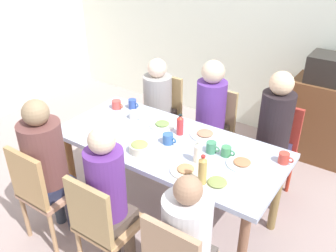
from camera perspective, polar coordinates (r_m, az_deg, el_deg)
name	(u,v)px	position (r m, az deg, el deg)	size (l,w,h in m)	color
ground_plane	(168,211)	(3.47, 0.00, -13.19)	(7.08, 7.08, 0.00)	#A58F8C
wall_back	(267,26)	(4.50, 15.18, 14.91)	(6.14, 0.12, 2.60)	white
dining_table	(168,150)	(3.05, 0.00, -3.85)	(1.92, 0.88, 0.76)	#B0BAD4
chair_0	(274,146)	(3.55, 16.24, -3.08)	(0.40, 0.40, 0.90)	#AF352C
person_0	(274,127)	(3.35, 16.30, -0.20)	(0.30, 0.30, 1.28)	#352954
chair_1	(162,111)	(4.03, -0.94, 2.30)	(0.40, 0.40, 0.90)	tan
person_1	(157,100)	(3.89, -1.74, 4.13)	(0.30, 0.30, 1.14)	#4F4A40
person_2	(187,236)	(2.31, 3.07, -16.88)	(0.30, 0.30, 1.13)	brown
chair_3	(42,190)	(3.06, -19.17, -9.40)	(0.40, 0.40, 0.90)	tan
person_3	(46,159)	(2.96, -18.59, -4.93)	(0.32, 0.32, 1.25)	#333945
chair_4	(213,127)	(3.74, 7.09, -0.22)	(0.40, 0.40, 0.90)	tan
person_4	(210,110)	(3.56, 6.64, 2.51)	(0.30, 0.30, 1.25)	#524945
chair_5	(102,223)	(2.66, -10.34, -14.70)	(0.40, 0.40, 0.90)	tan
person_5	(108,192)	(2.57, -9.33, -10.19)	(0.30, 0.30, 1.24)	brown
plate_0	(242,163)	(2.78, 11.53, -5.75)	(0.23, 0.23, 0.04)	silver
plate_1	(205,134)	(3.10, 5.84, -1.31)	(0.25, 0.25, 0.04)	silver
plate_2	(162,125)	(3.23, -0.89, 0.21)	(0.22, 0.22, 0.04)	white
plate_3	(186,170)	(2.66, 2.80, -6.89)	(0.23, 0.23, 0.04)	beige
plate_4	(103,137)	(3.10, -10.20, -1.67)	(0.25, 0.25, 0.04)	beige
plate_5	(217,183)	(2.56, 7.71, -8.91)	(0.25, 0.25, 0.04)	silver
bowl_0	(140,147)	(2.87, -4.48, -3.32)	(0.17, 0.17, 0.09)	beige
cup_0	(211,147)	(2.87, 6.82, -3.34)	(0.11, 0.08, 0.09)	#408560
cup_1	(226,151)	(2.85, 9.15, -3.95)	(0.11, 0.08, 0.08)	#448C5A
cup_2	(133,104)	(3.55, -5.57, 3.46)	(0.11, 0.08, 0.09)	#3450A1
cup_3	(168,139)	(2.97, 0.03, -2.01)	(0.12, 0.09, 0.09)	#3863A4
cup_4	(117,105)	(3.57, -8.06, 3.35)	(0.12, 0.09, 0.08)	#D54D46
cup_5	(134,115)	(3.36, -5.33, 1.75)	(0.12, 0.08, 0.07)	white
cup_6	(284,158)	(2.87, 17.73, -4.81)	(0.11, 0.08, 0.08)	#CA4235
bottle_0	(198,153)	(2.72, 4.68, -4.16)	(0.06, 0.06, 0.19)	silver
bottle_1	(180,125)	(3.08, 1.91, 0.16)	(0.06, 0.06, 0.19)	red
bottle_2	(202,171)	(2.49, 5.42, -7.05)	(0.06, 0.06, 0.24)	tan
side_cabinet	(321,121)	(4.31, 22.90, 0.77)	(0.70, 0.44, 0.90)	brown
microwave	(333,70)	(4.09, 24.49, 8.06)	(0.48, 0.36, 0.28)	#2A2623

